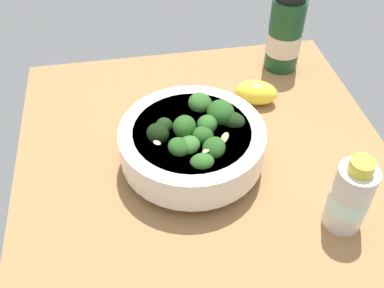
# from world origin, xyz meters

# --- Properties ---
(ground_plane) EXTENTS (0.58, 0.58, 0.03)m
(ground_plane) POSITION_xyz_m (0.00, 0.00, -0.02)
(ground_plane) COLOR #996D42
(bowl_of_broccoli) EXTENTS (0.21, 0.21, 0.10)m
(bowl_of_broccoli) POSITION_xyz_m (0.02, -0.02, 0.04)
(bowl_of_broccoli) COLOR silver
(bowl_of_broccoli) RESTS_ON ground_plane
(lemon_wedge) EXTENTS (0.07, 0.09, 0.04)m
(lemon_wedge) POSITION_xyz_m (-0.11, 0.11, 0.02)
(lemon_wedge) COLOR yellow
(lemon_wedge) RESTS_ON ground_plane
(bottle_tall) EXTENTS (0.05, 0.05, 0.12)m
(bottle_tall) POSITION_xyz_m (0.16, 0.16, 0.05)
(bottle_tall) COLOR beige
(bottle_tall) RESTS_ON ground_plane
(bottle_short) EXTENTS (0.06, 0.06, 0.16)m
(bottle_short) POSITION_xyz_m (-0.21, 0.19, 0.07)
(bottle_short) COLOR #194723
(bottle_short) RESTS_ON ground_plane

